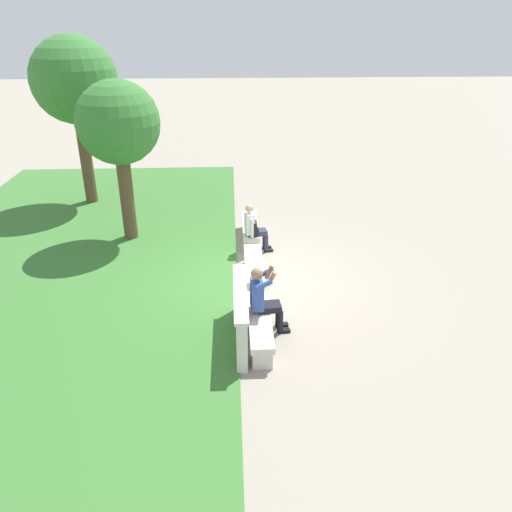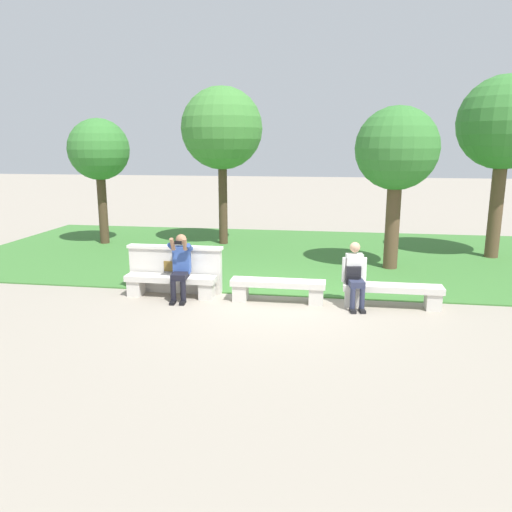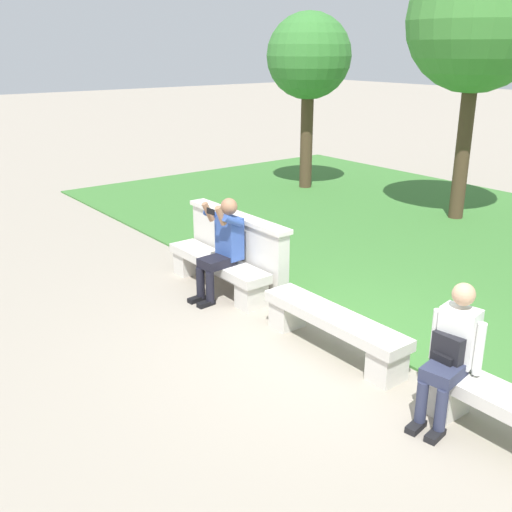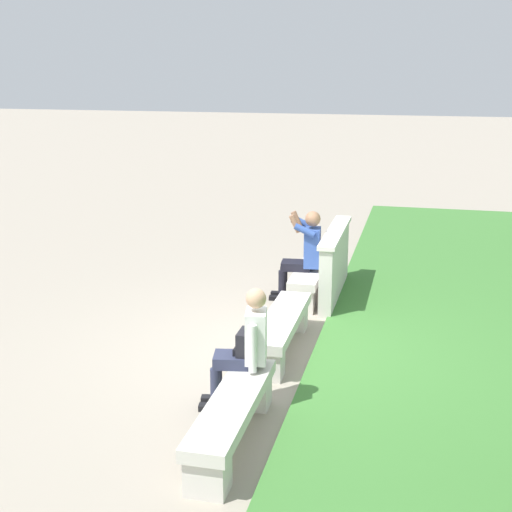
# 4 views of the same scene
# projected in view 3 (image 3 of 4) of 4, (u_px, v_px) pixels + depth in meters

# --- Properties ---
(ground_plane) EXTENTS (80.00, 80.00, 0.00)m
(ground_plane) POSITION_uv_depth(u_px,v_px,m) (332.00, 351.00, 6.56)
(ground_plane) COLOR gray
(bench_main) EXTENTS (1.89, 0.40, 0.45)m
(bench_main) POSITION_uv_depth(u_px,v_px,m) (217.00, 269.00, 8.13)
(bench_main) COLOR beige
(bench_main) RESTS_ON ground
(bench_near) EXTENTS (1.89, 0.40, 0.45)m
(bench_near) POSITION_uv_depth(u_px,v_px,m) (333.00, 326.00, 6.46)
(bench_near) COLOR beige
(bench_near) RESTS_ON ground
(backrest_wall_with_plaque) EXTENTS (2.04, 0.24, 1.01)m
(backrest_wall_with_plaque) POSITION_uv_depth(u_px,v_px,m) (238.00, 249.00, 8.25)
(backrest_wall_with_plaque) COLOR beige
(backrest_wall_with_plaque) RESTS_ON ground
(person_photographer) EXTENTS (0.49, 0.74, 1.32)m
(person_photographer) POSITION_uv_depth(u_px,v_px,m) (223.00, 244.00, 7.75)
(person_photographer) COLOR black
(person_photographer) RESTS_ON ground
(person_distant) EXTENTS (0.47, 0.71, 1.26)m
(person_distant) POSITION_uv_depth(u_px,v_px,m) (452.00, 350.00, 5.18)
(person_distant) COLOR black
(person_distant) RESTS_ON ground
(backpack) EXTENTS (0.28, 0.24, 0.43)m
(backpack) POSITION_uv_depth(u_px,v_px,m) (450.00, 353.00, 5.22)
(backpack) COLOR black
(backpack) RESTS_ON bench_mid
(tree_behind_wall) EXTENTS (2.47, 2.47, 4.81)m
(tree_behind_wall) POSITION_uv_depth(u_px,v_px,m) (478.00, 22.00, 10.38)
(tree_behind_wall) COLOR #4C3826
(tree_behind_wall) RESTS_ON ground
(tree_left_background) EXTENTS (1.86, 1.86, 3.88)m
(tree_left_background) POSITION_uv_depth(u_px,v_px,m) (309.00, 58.00, 13.10)
(tree_left_background) COLOR #4C3826
(tree_left_background) RESTS_ON ground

